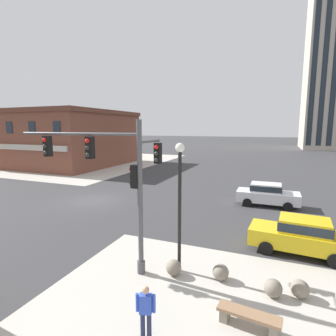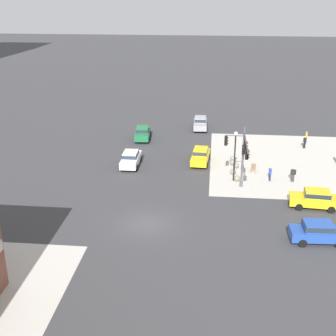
{
  "view_description": "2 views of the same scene",
  "coord_description": "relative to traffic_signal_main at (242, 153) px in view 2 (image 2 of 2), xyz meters",
  "views": [
    {
      "loc": [
        13.36,
        -16.98,
        5.78
      ],
      "look_at": [
        4.07,
        6.12,
        2.0
      ],
      "focal_mm": 28.55,
      "sensor_mm": 36.0,
      "label": 1
    },
    {
      "loc": [
        -33.37,
        -5.16,
        18.35
      ],
      "look_at": [
        3.79,
        -1.35,
        3.58
      ],
      "focal_mm": 49.06,
      "sensor_mm": 36.0,
      "label": 2
    }
  ],
  "objects": [
    {
      "name": "bollard_sphere_curb_b",
      "position": [
        4.2,
        0.48,
        -3.63
      ],
      "size": [
        0.62,
        0.62,
        0.62
      ],
      "primitive_type": "sphere",
      "color": "gray",
      "rests_on": "ground"
    },
    {
      "name": "car_main_mid",
      "position": [
        5.49,
        11.59,
        -3.02
      ],
      "size": [
        4.41,
        1.9,
        1.68
      ],
      "color": "silver",
      "rests_on": "ground"
    },
    {
      "name": "pedestrian_at_curb",
      "position": [
        2.84,
        -3.17,
        -3.06
      ],
      "size": [
        0.53,
        0.29,
        1.56
      ],
      "color": "#232847",
      "rests_on": "ground"
    },
    {
      "name": "car_cross_far",
      "position": [
        20.39,
        4.54,
        -3.02
      ],
      "size": [
        4.44,
        1.97,
        1.68
      ],
      "color": "#99999E",
      "rests_on": "ground"
    },
    {
      "name": "bollard_sphere_curb_c",
      "position": [
        6.07,
        0.12,
        -3.63
      ],
      "size": [
        0.62,
        0.62,
        0.62
      ],
      "primitive_type": "sphere",
      "color": "gray",
      "rests_on": "ground"
    },
    {
      "name": "car_main_southbound_near",
      "position": [
        -8.97,
        -5.6,
        -3.02
      ],
      "size": [
        2.04,
        4.48,
        1.68
      ],
      "color": "#23479E",
      "rests_on": "ground"
    },
    {
      "name": "traffic_signal_main",
      "position": [
        0.0,
        0.0,
        0.0
      ],
      "size": [
        6.02,
        2.09,
        6.08
      ],
      "color": "#4C4C51",
      "rests_on": "ground"
    },
    {
      "name": "car_main_northbound_near",
      "position": [
        14.99,
        11.75,
        -3.02
      ],
      "size": [
        4.52,
        2.14,
        1.68
      ],
      "color": "#1E6B3D",
      "rests_on": "ground"
    },
    {
      "name": "bench_near_signal",
      "position": [
        5.43,
        -1.7,
        -3.61
      ],
      "size": [
        1.84,
        0.68,
        0.49
      ],
      "color": "#8E6B4C",
      "rests_on": "ground"
    },
    {
      "name": "pedestrian_near_bench",
      "position": [
        15.5,
        -8.92,
        -3.05
      ],
      "size": [
        0.55,
        0.21,
        1.56
      ],
      "color": "black",
      "rests_on": "ground"
    },
    {
      "name": "sidewalk_corner_slab",
      "position": [
        8.51,
        -6.59,
        -3.94
      ],
      "size": [
        20.0,
        19.0,
        0.02
      ],
      "primitive_type": "cube",
      "color": "#B7B2A8",
      "rests_on": "ground"
    },
    {
      "name": "bench_mid_block",
      "position": [
        10.32,
        -1.3,
        -3.61
      ],
      "size": [
        1.8,
        0.48,
        0.49
      ],
      "color": "#8E6B4C",
      "rests_on": "ground"
    },
    {
      "name": "street_lamp_corner_near",
      "position": [
        2.51,
        0.51,
        -0.66
      ],
      "size": [
        0.36,
        0.36,
        5.2
      ],
      "color": "black",
      "rests_on": "ground"
    },
    {
      "name": "car_cross_eastbound",
      "position": [
        -2.92,
        -6.53,
        -3.02
      ],
      "size": [
        2.17,
        4.53,
        1.68
      ],
      "color": "gold",
      "rests_on": "ground"
    },
    {
      "name": "ground_plane",
      "position": [
        -7.49,
        7.91,
        -3.94
      ],
      "size": [
        320.0,
        320.0,
        0.0
      ],
      "primitive_type": "plane",
      "color": "#38383A"
    },
    {
      "name": "bollard_sphere_curb_a",
      "position": [
        2.41,
        0.13,
        -3.63
      ],
      "size": [
        0.62,
        0.62,
        0.62
      ],
      "primitive_type": "sphere",
      "color": "gray",
      "rests_on": "ground"
    },
    {
      "name": "pedestrian_with_bag",
      "position": [
        13.54,
        -8.41,
        -3.05
      ],
      "size": [
        0.37,
        0.46,
        1.57
      ],
      "color": "black",
      "rests_on": "ground"
    },
    {
      "name": "bollard_sphere_curb_d",
      "position": [
        6.92,
        0.43,
        -3.63
      ],
      "size": [
        0.62,
        0.62,
        0.62
      ],
      "primitive_type": "sphere",
      "color": "gray",
      "rests_on": "ground"
    },
    {
      "name": "pedestrian_by_lamp",
      "position": [
        2.81,
        -5.43,
        -3.06
      ],
      "size": [
        0.23,
        0.55,
        1.56
      ],
      "color": "#333333",
      "rests_on": "ground"
    },
    {
      "name": "car_cross_westbound",
      "position": [
        7.2,
        4.03,
        -3.02
      ],
      "size": [
        4.52,
        2.13,
        1.68
      ],
      "color": "gold",
      "rests_on": "ground"
    },
    {
      "name": "bollard_sphere_curb_e",
      "position": [
        8.27,
        0.39,
        -3.63
      ],
      "size": [
        0.62,
        0.62,
        0.62
      ],
      "primitive_type": "sphere",
      "color": "gray",
      "rests_on": "ground"
    }
  ]
}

